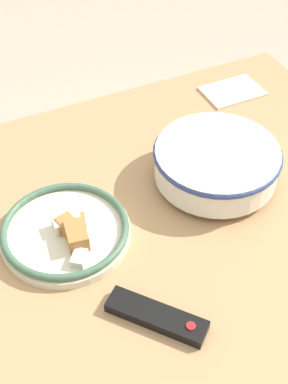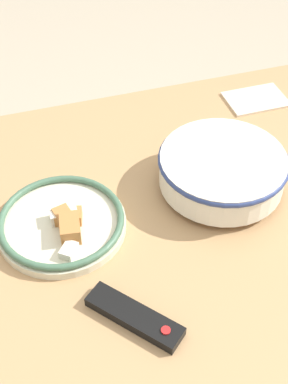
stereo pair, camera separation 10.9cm
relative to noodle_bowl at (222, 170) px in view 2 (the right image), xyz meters
The scene contains 5 objects.
dining_table 0.24m from the noodle_bowl, 29.08° to the left, with size 1.19×1.00×0.73m.
noodle_bowl is the anchor object (origin of this frame).
food_plate 0.35m from the noodle_bowl, ahead, with size 0.26×0.26×0.05m.
tv_remote 0.38m from the noodle_bowl, 43.89° to the left, with size 0.15×0.17×0.02m.
folded_napkin 0.35m from the noodle_bowl, 128.76° to the right, with size 0.15×0.11×0.01m.
Camera 2 is at (0.23, 0.65, 1.54)m, focal length 50.00 mm.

